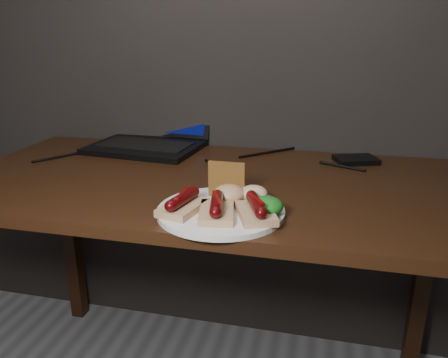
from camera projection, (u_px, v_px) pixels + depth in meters
desk at (209, 208)px, 1.21m from camera, size 1.40×0.70×0.75m
laptop at (153, 131)px, 1.51m from camera, size 0.39×0.38×0.25m
hard_drive at (356, 160)px, 1.33m from camera, size 0.14×0.12×0.02m
desk_cables at (214, 159)px, 1.35m from camera, size 0.98×0.35×0.01m
plate at (221, 211)px, 0.95m from camera, size 0.33×0.33×0.01m
bread_sausage_left at (183, 204)px, 0.93m from camera, size 0.09×0.13×0.04m
bread_sausage_center at (217, 209)px, 0.90m from camera, size 0.09×0.13×0.04m
bread_sausage_right at (256, 209)px, 0.90m from camera, size 0.11×0.13×0.04m
crispbread at (226, 180)px, 1.00m from camera, size 0.09×0.01×0.08m
salad_greens at (267, 206)px, 0.91m from camera, size 0.07×0.07×0.04m
salsa_mound at (229, 194)px, 0.98m from camera, size 0.07×0.07×0.04m
coleslaw_mound at (254, 193)px, 0.99m from camera, size 0.06×0.06×0.04m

